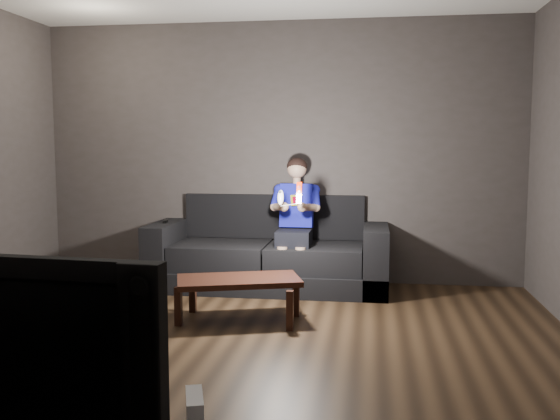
# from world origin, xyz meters

# --- Properties ---
(floor) EXTENTS (5.00, 5.00, 0.00)m
(floor) POSITION_xyz_m (0.00, 0.00, 0.00)
(floor) COLOR black
(floor) RESTS_ON ground
(back_wall) EXTENTS (5.00, 0.04, 2.70)m
(back_wall) POSITION_xyz_m (0.00, 2.50, 1.35)
(back_wall) COLOR #3B3533
(back_wall) RESTS_ON ground
(sofa) EXTENTS (2.36, 1.02, 0.91)m
(sofa) POSITION_xyz_m (-0.05, 2.19, 0.30)
(sofa) COLOR black
(sofa) RESTS_ON floor
(child) EXTENTS (0.49, 0.60, 1.20)m
(child) POSITION_xyz_m (0.22, 2.13, 0.77)
(child) COLOR black
(child) RESTS_ON sofa
(wii_remote_red) EXTENTS (0.05, 0.07, 0.20)m
(wii_remote_red) POSITION_xyz_m (0.31, 1.67, 1.00)
(wii_remote_red) COLOR red
(wii_remote_red) RESTS_ON child
(nunchuk_white) EXTENTS (0.06, 0.09, 0.15)m
(nunchuk_white) POSITION_xyz_m (0.14, 1.67, 0.95)
(nunchuk_white) COLOR white
(nunchuk_white) RESTS_ON child
(wii_remote_black) EXTENTS (0.07, 0.16, 0.03)m
(wii_remote_black) POSITION_xyz_m (-1.11, 2.11, 0.66)
(wii_remote_black) COLOR black
(wii_remote_black) RESTS_ON sofa
(coffee_table) EXTENTS (1.09, 0.77, 0.36)m
(coffee_table) POSITION_xyz_m (-0.10, 0.92, 0.31)
(coffee_table) COLOR black
(coffee_table) RESTS_ON floor
(tv) EXTENTS (1.09, 0.23, 0.62)m
(tv) POSITION_xyz_m (-0.11, -2.27, 0.82)
(tv) COLOR black
(tv) RESTS_ON media_console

